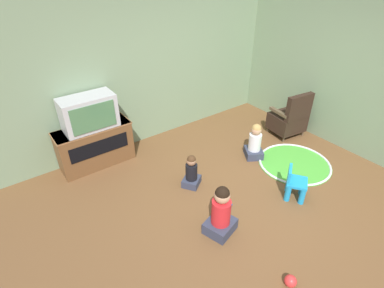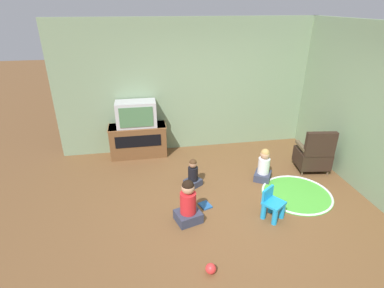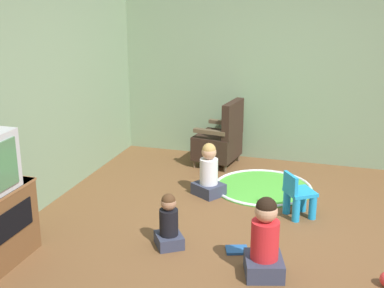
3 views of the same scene
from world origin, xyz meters
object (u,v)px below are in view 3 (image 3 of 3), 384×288
yellow_kid_chair (298,198)px  book (237,250)px  black_armchair (220,140)px  child_watching_center (209,173)px  child_watching_right (265,242)px  child_watching_left (169,224)px

yellow_kid_chair → book: size_ratio=1.99×
black_armchair → book: black_armchair is taller
yellow_kid_chair → book: 1.04m
black_armchair → child_watching_center: black_armchair is taller
black_armchair → book: (-2.25, -0.73, -0.33)m
book → black_armchair: bearing=-91.2°
yellow_kid_chair → child_watching_right: bearing=138.7°
child_watching_left → child_watching_center: bearing=-35.3°
child_watching_left → book: size_ratio=2.17×
yellow_kid_chair → book: (-0.92, 0.44, -0.20)m
child_watching_center → book: child_watching_center is taller
child_watching_center → child_watching_right: bearing=152.3°
black_armchair → child_watching_right: black_armchair is taller
child_watching_center → child_watching_right: size_ratio=0.89×
child_watching_right → book: child_watching_right is taller
yellow_kid_chair → child_watching_center: (0.28, 1.04, 0.06)m
book → child_watching_left: bearing=-11.5°
child_watching_right → book: bearing=26.2°
black_armchair → book: 2.39m
child_watching_center → child_watching_right: child_watching_right is taller
child_watching_left → yellow_kid_chair: bearing=-80.9°
child_watching_left → book: child_watching_left is taller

